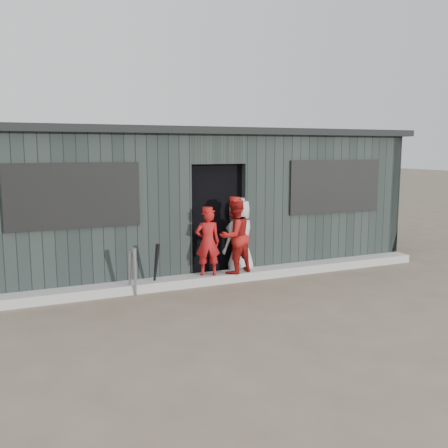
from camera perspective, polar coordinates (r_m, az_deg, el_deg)
name	(u,v)px	position (r m, az deg, el deg)	size (l,w,h in m)	color
ground	(277,313)	(7.07, 6.02, -10.05)	(80.00, 80.00, 0.00)	brown
curb	(224,277)	(8.61, -0.05, -6.08)	(8.00, 0.36, 0.15)	#A7A6A1
bat_left	(130,273)	(7.88, -10.68, -5.51)	(0.07, 0.07, 0.72)	#96969E
bat_mid	(135,272)	(7.79, -10.14, -5.41)	(0.07, 0.07, 0.78)	gray
bat_right	(156,267)	(8.03, -7.80, -4.88)	(0.07, 0.07, 0.81)	black
player_red_left	(208,242)	(8.32, -1.88, -2.09)	(0.41, 0.27, 1.13)	#A91416
player_red_right	(235,236)	(8.47, 1.22, -1.38)	(0.62, 0.48, 1.28)	maroon
player_grey_back	(240,238)	(8.84, 1.81, -1.61)	(0.67, 0.44, 1.38)	silver
dugout	(189,198)	(9.94, -4.00, 2.97)	(8.30, 3.30, 2.62)	black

